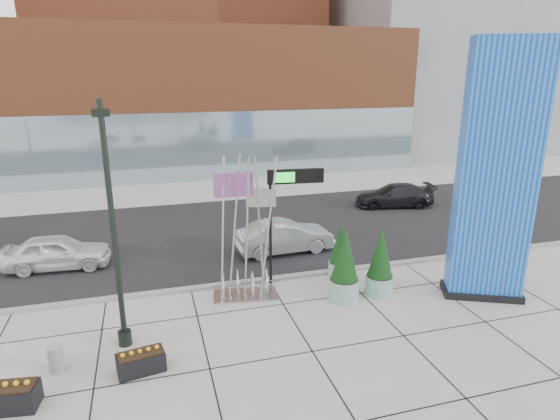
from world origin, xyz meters
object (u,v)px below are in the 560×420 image
object	(u,v)px
concrete_bollard	(56,359)
car_silver_mid	(285,237)
overhead_street_sign	(290,186)
car_white_west	(57,252)
public_art_sculpture	(245,261)
blue_pylon	(496,180)
lamp_post	(116,253)

from	to	relation	value
concrete_bollard	car_silver_mid	world-z (taller)	car_silver_mid
overhead_street_sign	car_white_west	world-z (taller)	overhead_street_sign
public_art_sculpture	overhead_street_sign	distance (m)	3.21
public_art_sculpture	overhead_street_sign	size ratio (longest dim) A/B	1.17
blue_pylon	concrete_bollard	distance (m)	14.70
blue_pylon	overhead_street_sign	bearing A→B (deg)	178.64
blue_pylon	public_art_sculpture	bearing A→B (deg)	-170.87
lamp_post	blue_pylon	bearing A→B (deg)	-1.14
public_art_sculpture	concrete_bollard	size ratio (longest dim) A/B	6.72
overhead_street_sign	car_silver_mid	xyz separation A→B (m)	(0.67, 2.90, -3.08)
blue_pylon	concrete_bollard	xyz separation A→B (m)	(-14.15, -0.61, -3.94)
blue_pylon	car_white_west	bearing A→B (deg)	-179.69
lamp_post	car_white_west	xyz separation A→B (m)	(-2.79, 6.67, -2.24)
lamp_post	car_white_west	distance (m)	7.57
overhead_street_sign	car_white_west	xyz separation A→B (m)	(-8.83, 3.80, -3.10)
blue_pylon	overhead_street_sign	distance (m)	7.10
blue_pylon	lamp_post	world-z (taller)	blue_pylon
concrete_bollard	car_white_west	distance (m)	7.60
lamp_post	concrete_bollard	xyz separation A→B (m)	(-1.74, -0.86, -2.56)
concrete_bollard	overhead_street_sign	world-z (taller)	overhead_street_sign
blue_pylon	car_silver_mid	world-z (taller)	blue_pylon
lamp_post	concrete_bollard	bearing A→B (deg)	-153.82
public_art_sculpture	overhead_street_sign	xyz separation A→B (m)	(1.92, 0.80, 2.44)
lamp_post	public_art_sculpture	xyz separation A→B (m)	(4.13, 2.07, -1.58)
overhead_street_sign	car_white_west	distance (m)	10.10
public_art_sculpture	concrete_bollard	world-z (taller)	public_art_sculpture
concrete_bollard	car_silver_mid	xyz separation A→B (m)	(8.46, 6.63, 0.34)
blue_pylon	car_white_west	xyz separation A→B (m)	(-15.19, 6.91, -3.62)
concrete_bollard	car_white_west	bearing A→B (deg)	97.89
public_art_sculpture	lamp_post	bearing A→B (deg)	-144.39
lamp_post	car_white_west	bearing A→B (deg)	112.68
blue_pylon	car_white_west	world-z (taller)	blue_pylon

